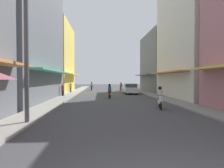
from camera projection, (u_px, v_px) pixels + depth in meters
The scene contains 15 objects.
ground_plane at pixel (111, 96), 25.04m from camera, with size 114.02×114.02×0.00m, color #424244.
sidewalk_left at pixel (68, 95), 24.73m from camera, with size 1.69×59.83×0.12m, color #9E9991.
sidewalk_right at pixel (153, 95), 25.35m from camera, with size 1.69×59.83×0.12m, color gray.
building_left_mid at pixel (17, 20), 18.86m from camera, with size 7.05×13.60×15.27m.
building_left_far at pixel (51, 58), 31.74m from camera, with size 7.05×10.71×10.74m.
building_right_mid at pixel (198, 40), 21.64m from camera, with size 7.05×10.73×12.64m.
building_right_far at pixel (165, 63), 32.84m from camera, with size 7.05×10.94×9.45m.
motorbike_blue at pixel (92, 86), 38.14m from camera, with size 0.55×1.81×1.58m.
motorbike_white at pixel (160, 99), 14.17m from camera, with size 0.63×1.78×1.58m.
motorbike_silver at pixel (121, 87), 36.27m from camera, with size 0.78×1.73×1.58m.
motorbike_orange at pixel (110, 92), 21.91m from camera, with size 0.55×1.80×1.58m.
parked_car at pixel (131, 89), 28.25m from camera, with size 1.92×4.17×1.45m.
pedestrian_foreground at pixel (71, 87), 30.25m from camera, with size 0.44×0.44×1.68m.
pedestrian_far at pixel (63, 90), 23.74m from camera, with size 0.34×0.34×1.56m.
utility_pole at pixel (26, 49), 9.09m from camera, with size 0.20×1.20×6.78m.
Camera 1 is at (-1.39, -3.04, 2.08)m, focal length 32.18 mm.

